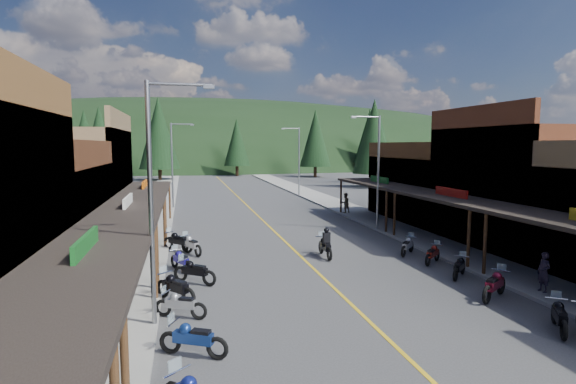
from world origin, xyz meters
TOP-DOWN VIEW (x-y plane):
  - ground at (0.00, 0.00)m, footprint 220.00×220.00m
  - centerline at (0.00, 20.00)m, footprint 0.15×90.00m
  - sidewalk_west at (-8.70, 20.00)m, footprint 3.40×94.00m
  - sidewalk_east at (8.70, 20.00)m, footprint 3.40×94.00m
  - shop_west_2 at (-13.75, 1.70)m, footprint 10.90×9.00m
  - shop_west_3 at (-13.78, 11.30)m, footprint 10.90×10.20m
  - shop_east_2 at (13.78, 1.70)m, footprint 10.90×9.00m
  - shop_east_3 at (13.75, 11.30)m, footprint 10.90×10.20m
  - streetlight_0 at (-6.95, -6.00)m, footprint 2.16×0.18m
  - streetlight_1 at (-6.95, 22.00)m, footprint 2.16×0.18m
  - streetlight_2 at (6.95, 8.00)m, footprint 2.16×0.18m
  - streetlight_3 at (6.95, 30.00)m, footprint 2.16×0.18m
  - ridge_hill at (0.00, 135.00)m, footprint 310.00×140.00m
  - pine_1 at (-24.00, 70.00)m, footprint 5.88×5.88m
  - pine_2 at (-10.00, 58.00)m, footprint 6.72×6.72m
  - pine_3 at (4.00, 66.00)m, footprint 5.04×5.04m
  - pine_4 at (18.00, 60.00)m, footprint 5.88×5.88m
  - pine_5 at (34.00, 72.00)m, footprint 6.72×6.72m
  - pine_6 at (46.00, 64.00)m, footprint 5.04×5.04m
  - pine_7 at (-32.00, 76.00)m, footprint 5.88×5.88m
  - pine_8 at (-22.00, 40.00)m, footprint 4.48×4.48m
  - pine_9 at (24.00, 45.00)m, footprint 4.93×4.93m
  - pine_10 at (-18.00, 50.00)m, footprint 5.38×5.38m
  - pine_11 at (20.00, 38.00)m, footprint 5.82×5.82m
  - bike_west_4 at (-5.90, -8.37)m, footprint 2.13×1.56m
  - bike_west_5 at (-6.26, -5.35)m, footprint 1.97×1.39m
  - bike_west_6 at (-6.47, -3.64)m, footprint 1.96×2.18m
  - bike_west_7 at (-5.70, -1.52)m, footprint 2.11×1.86m
  - bike_west_8 at (-6.28, 0.70)m, footprint 1.48×2.04m
  - bike_west_9 at (-5.75, 3.90)m, footprint 1.57×2.14m
  - bike_west_10 at (-6.47, 4.82)m, footprint 2.05×2.12m
  - bike_east_4 at (5.60, -9.28)m, footprint 1.64×2.00m
  - bike_east_5 at (5.65, -6.11)m, footprint 2.22×1.80m
  - bike_east_6 at (6.01, -3.29)m, footprint 1.80×1.74m
  - bike_east_7 at (6.15, -0.81)m, footprint 1.85×1.70m
  - bike_east_8 at (5.80, 1.17)m, footprint 1.81×1.80m
  - rider_on_bike at (1.23, 1.63)m, footprint 0.77×2.20m
  - pedestrian_east_a at (7.84, -6.18)m, footprint 0.39×0.59m
  - pedestrian_east_b at (7.49, 15.49)m, footprint 0.94×0.69m

SIDE VIEW (x-z plane):
  - ground at x=0.00m, z-range 0.00..0.00m
  - ridge_hill at x=0.00m, z-range -30.00..30.00m
  - centerline at x=0.00m, z-range 0.00..0.01m
  - sidewalk_west at x=-8.70m, z-range 0.00..0.15m
  - sidewalk_east at x=8.70m, z-range 0.00..0.15m
  - bike_east_6 at x=6.01m, z-range 0.00..1.07m
  - bike_west_5 at x=-6.26m, z-range 0.00..1.08m
  - bike_east_7 at x=6.15m, z-range 0.00..1.08m
  - bike_east_8 at x=5.80m, z-range 0.00..1.10m
  - bike_west_8 at x=-6.28m, z-range 0.00..1.12m
  - bike_east_4 at x=5.60m, z-range 0.00..1.13m
  - bike_west_4 at x=-5.90m, z-range 0.00..1.17m
  - bike_west_9 at x=-5.75m, z-range 0.00..1.18m
  - bike_west_7 at x=-5.70m, z-range 0.00..1.21m
  - bike_east_5 at x=5.65m, z-range 0.00..1.25m
  - bike_west_6 at x=-6.47m, z-range 0.00..1.26m
  - bike_west_10 at x=-6.47m, z-range 0.00..1.27m
  - rider_on_bike at x=1.23m, z-range -0.17..1.50m
  - pedestrian_east_a at x=7.84m, z-range 0.15..1.77m
  - pedestrian_east_b at x=7.49m, z-range 0.15..1.88m
  - shop_east_3 at x=13.75m, z-range -0.57..5.63m
  - shop_west_2 at x=-13.75m, z-range -0.57..5.63m
  - shop_east_2 at x=13.78m, z-range -0.58..7.62m
  - shop_west_3 at x=-13.78m, z-range -0.58..7.62m
  - streetlight_0 at x=-6.95m, z-range 0.46..8.46m
  - streetlight_1 at x=-6.95m, z-range 0.46..8.46m
  - streetlight_2 at x=6.95m, z-range 0.46..8.46m
  - streetlight_3 at x=6.95m, z-range 0.46..8.46m
  - pine_8 at x=-22.00m, z-range 0.98..10.98m
  - pine_9 at x=24.00m, z-range 0.98..11.78m
  - pine_3 at x=4.00m, z-range 0.98..11.98m
  - pine_6 at x=46.00m, z-range 0.98..11.98m
  - pine_10 at x=-18.00m, z-range 0.98..12.58m
  - pine_11 at x=20.00m, z-range 0.99..13.39m
  - pine_1 at x=-24.00m, z-range 0.99..13.49m
  - pine_4 at x=18.00m, z-range 0.99..13.49m
  - pine_7 at x=-32.00m, z-range 0.99..13.49m
  - pine_2 at x=-10.00m, z-range 0.99..14.99m
  - pine_5 at x=34.00m, z-range 0.99..14.99m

